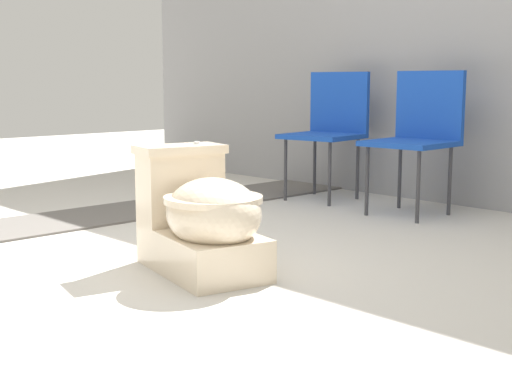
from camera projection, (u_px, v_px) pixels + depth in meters
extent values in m
plane|color=beige|center=(128.00, 270.00, 2.95)|extent=(14.00, 14.00, 0.00)
cube|color=#605B56|center=(93.00, 216.00, 4.09)|extent=(0.56, 8.00, 0.01)
cube|color=beige|center=(203.00, 252.00, 2.91)|extent=(0.66, 0.47, 0.17)
ellipsoid|color=beige|center=(213.00, 213.00, 2.79)|extent=(0.51, 0.45, 0.28)
cylinder|color=beige|center=(213.00, 199.00, 2.78)|extent=(0.47, 0.47, 0.03)
cube|color=beige|center=(180.00, 188.00, 3.05)|extent=(0.25, 0.37, 0.30)
cube|color=beige|center=(180.00, 149.00, 3.02)|extent=(0.28, 0.40, 0.04)
cylinder|color=silver|center=(197.00, 143.00, 3.06)|extent=(0.02, 0.02, 0.01)
cube|color=#1947B2|center=(322.00, 136.00, 4.63)|extent=(0.50, 0.50, 0.03)
cube|color=#1947B2|center=(339.00, 102.00, 4.76)|extent=(0.44, 0.10, 0.40)
cylinder|color=#38383D|center=(330.00, 174.00, 4.43)|extent=(0.02, 0.02, 0.40)
cylinder|color=#38383D|center=(285.00, 170.00, 4.64)|extent=(0.02, 0.02, 0.40)
cylinder|color=#38383D|center=(358.00, 169.00, 4.69)|extent=(0.02, 0.02, 0.40)
cylinder|color=#38383D|center=(315.00, 165.00, 4.90)|extent=(0.02, 0.02, 0.40)
cube|color=#1947B2|center=(410.00, 143.00, 4.09)|extent=(0.46, 0.46, 0.03)
cube|color=#1947B2|center=(430.00, 105.00, 4.20)|extent=(0.44, 0.05, 0.40)
cylinder|color=#38383D|center=(418.00, 187.00, 3.89)|extent=(0.02, 0.02, 0.40)
cylinder|color=#38383D|center=(367.00, 181.00, 4.12)|extent=(0.02, 0.02, 0.40)
cylinder|color=#38383D|center=(450.00, 181.00, 4.13)|extent=(0.02, 0.02, 0.40)
cylinder|color=#38383D|center=(400.00, 175.00, 4.36)|extent=(0.02, 0.02, 0.40)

